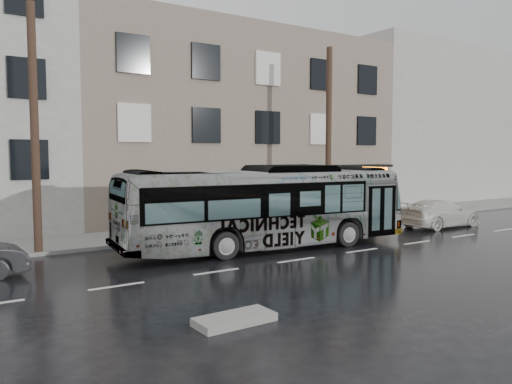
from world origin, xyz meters
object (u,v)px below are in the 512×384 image
at_px(utility_pole_front, 329,136).
at_px(utility_pole_rear, 35,129).
at_px(bus, 265,207).
at_px(white_sedan, 440,213).
at_px(sign_post, 344,199).

bearing_deg(utility_pole_front, utility_pole_rear, 180.00).
height_order(bus, white_sedan, bus).
bearing_deg(white_sedan, utility_pole_rear, 78.87).
relative_size(utility_pole_front, utility_pole_rear, 1.00).
xyz_separation_m(bus, white_sedan, (10.74, -0.05, -0.94)).
distance_m(utility_pole_rear, sign_post, 15.46).
xyz_separation_m(utility_pole_front, bus, (-6.20, -3.38, -3.01)).
xyz_separation_m(utility_pole_rear, white_sedan, (18.54, -3.43, -3.95)).
xyz_separation_m(utility_pole_rear, sign_post, (15.10, 0.00, -3.30)).
height_order(utility_pole_front, bus, utility_pole_front).
bearing_deg(utility_pole_front, bus, -151.37).
height_order(sign_post, bus, bus).
distance_m(sign_post, bus, 8.05).
relative_size(utility_pole_front, bus, 0.76).
relative_size(utility_pole_rear, sign_post, 3.75).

